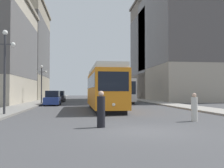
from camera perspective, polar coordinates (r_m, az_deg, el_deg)
The scene contains 14 objects.
ground_plane at distance 11.34m, azimuth 6.73°, elevation -10.42°, with size 200.00×200.00×0.00m, color #424244.
sidewalk_left at distance 51.27m, azimuth -14.08°, elevation -3.46°, with size 2.96×120.00×0.15m, color gray.
sidewalk_right at distance 52.19m, azimuth 5.53°, elevation -3.47°, with size 2.96×120.00×0.15m, color gray.
streetcar at distance 24.12m, azimuth -1.73°, elevation -0.78°, with size 2.78×12.29×3.89m.
transit_bus at distance 38.93m, azimuth 1.59°, elevation -1.34°, with size 2.99×11.31×3.45m.
parked_car_left_near at distance 43.27m, azimuth -11.65°, elevation -2.80°, with size 1.90×4.87×1.82m.
parked_car_left_mid at distance 32.88m, azimuth -13.05°, elevation -3.16°, with size 1.93×4.80×1.82m.
pedestrian_crossing_near at distance 15.63m, azimuth 17.84°, elevation -5.13°, with size 0.37×0.37×1.63m.
pedestrian_crossing_far at distance 12.41m, azimuth -2.45°, elevation -5.88°, with size 0.39×0.39×1.75m.
lamp_post_left_near at distance 19.60m, azimuth -22.73°, elevation 5.13°, with size 1.41×0.36×5.91m.
lamp_post_left_far at distance 36.77m, azimuth -15.39°, elevation 1.31°, with size 1.41×0.36×5.21m.
building_left_corner at distance 59.35m, azimuth -19.98°, elevation 6.92°, with size 11.51×19.22×20.38m.
building_right_corner at distance 51.41m, azimuth 16.38°, elevation 10.93°, with size 14.97×20.05×25.01m.
building_right_midblock at distance 61.14m, azimuth 11.44°, elevation 7.84°, with size 13.34×15.26×22.90m.
Camera 1 is at (-2.70, -10.88, 1.73)m, focal length 41.12 mm.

